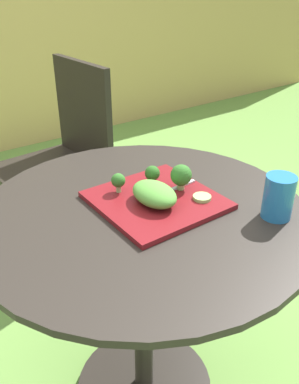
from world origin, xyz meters
name	(u,v)px	position (x,y,z in m)	size (l,w,h in m)	color
patio_table	(144,291)	(0.00, 0.00, 0.44)	(0.85, 0.85, 0.71)	#28231E
patio_chair	(65,148)	(0.20, 0.90, 0.53)	(0.47, 0.47, 0.90)	black
salad_plate	(156,200)	(0.05, 0.01, 0.72)	(0.30, 0.30, 0.01)	maroon
drinking_glass	(278,199)	(0.24, -0.22, 0.76)	(0.07, 0.07, 0.11)	#236BA8
fork	(169,191)	(0.10, 0.01, 0.73)	(0.15, 0.03, 0.00)	silver
lettuce_mound	(154,194)	(0.03, -0.01, 0.75)	(0.09, 0.14, 0.05)	#519338
broccoli_floret_0	(152,174)	(0.09, 0.08, 0.76)	(0.04, 0.04, 0.05)	#99B770
broccoli_floret_1	(181,176)	(0.13, 0.01, 0.77)	(0.06, 0.06, 0.07)	#99B770
broccoli_floret_2	(118,181)	(-0.01, 0.09, 0.76)	(0.04, 0.04, 0.05)	#99B770
cucumber_slice_0	(202,197)	(0.14, -0.07, 0.73)	(0.05, 0.05, 0.01)	#8EB766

